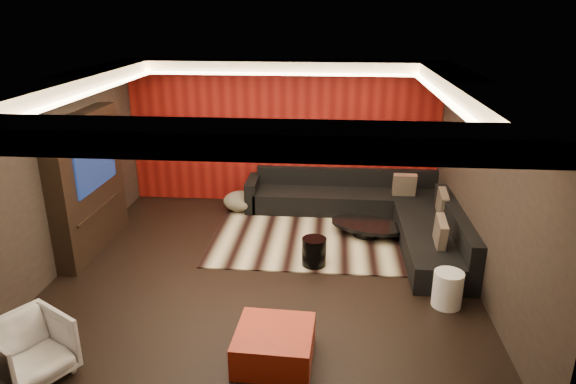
# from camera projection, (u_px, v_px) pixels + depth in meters

# --- Properties ---
(floor) EXTENTS (6.00, 6.00, 0.02)m
(floor) POSITION_uv_depth(u_px,v_px,m) (264.00, 272.00, 7.62)
(floor) COLOR black
(floor) RESTS_ON ground
(ceiling) EXTENTS (6.00, 6.00, 0.02)m
(ceiling) POSITION_uv_depth(u_px,v_px,m) (261.00, 80.00, 6.66)
(ceiling) COLOR silver
(ceiling) RESTS_ON ground
(wall_back) EXTENTS (6.00, 0.02, 2.80)m
(wall_back) POSITION_uv_depth(u_px,v_px,m) (283.00, 133.00, 9.96)
(wall_back) COLOR black
(wall_back) RESTS_ON ground
(wall_left) EXTENTS (0.02, 6.00, 2.80)m
(wall_left) POSITION_uv_depth(u_px,v_px,m) (56.00, 177.00, 7.38)
(wall_left) COLOR black
(wall_left) RESTS_ON ground
(wall_right) EXTENTS (0.02, 6.00, 2.80)m
(wall_right) POSITION_uv_depth(u_px,v_px,m) (485.00, 188.00, 6.90)
(wall_right) COLOR black
(wall_right) RESTS_ON ground
(red_feature_wall) EXTENTS (5.98, 0.05, 2.78)m
(red_feature_wall) POSITION_uv_depth(u_px,v_px,m) (283.00, 133.00, 9.92)
(red_feature_wall) COLOR #6B0C0A
(red_feature_wall) RESTS_ON ground
(soffit_back) EXTENTS (6.00, 0.60, 0.22)m
(soffit_back) POSITION_uv_depth(u_px,v_px,m) (281.00, 67.00, 9.23)
(soffit_back) COLOR silver
(soffit_back) RESTS_ON ground
(soffit_front) EXTENTS (6.00, 0.60, 0.22)m
(soffit_front) POSITION_uv_depth(u_px,v_px,m) (216.00, 138.00, 4.17)
(soffit_front) COLOR silver
(soffit_front) RESTS_ON ground
(soffit_left) EXTENTS (0.60, 4.80, 0.22)m
(soffit_left) POSITION_uv_depth(u_px,v_px,m) (63.00, 86.00, 6.92)
(soffit_left) COLOR silver
(soffit_left) RESTS_ON ground
(soffit_right) EXTENTS (0.60, 4.80, 0.22)m
(soffit_right) POSITION_uv_depth(u_px,v_px,m) (473.00, 92.00, 6.49)
(soffit_right) COLOR silver
(soffit_right) RESTS_ON ground
(cove_back) EXTENTS (4.80, 0.08, 0.04)m
(cove_back) POSITION_uv_depth(u_px,v_px,m) (280.00, 74.00, 8.95)
(cove_back) COLOR #FFD899
(cove_back) RESTS_ON ground
(cove_front) EXTENTS (4.80, 0.08, 0.04)m
(cove_front) POSITION_uv_depth(u_px,v_px,m) (225.00, 139.00, 4.52)
(cove_front) COLOR #FFD899
(cove_front) RESTS_ON ground
(cove_left) EXTENTS (0.08, 4.80, 0.04)m
(cove_left) POSITION_uv_depth(u_px,v_px,m) (88.00, 93.00, 6.93)
(cove_left) COLOR #FFD899
(cove_left) RESTS_ON ground
(cove_right) EXTENTS (0.08, 4.80, 0.04)m
(cove_right) POSITION_uv_depth(u_px,v_px,m) (445.00, 98.00, 6.54)
(cove_right) COLOR #FFD899
(cove_right) RESTS_ON ground
(tv_surround) EXTENTS (0.30, 2.00, 2.20)m
(tv_surround) POSITION_uv_depth(u_px,v_px,m) (88.00, 183.00, 8.04)
(tv_surround) COLOR black
(tv_surround) RESTS_ON ground
(tv_screen) EXTENTS (0.04, 1.30, 0.80)m
(tv_screen) POSITION_uv_depth(u_px,v_px,m) (95.00, 162.00, 7.90)
(tv_screen) COLOR black
(tv_screen) RESTS_ON ground
(tv_shelf) EXTENTS (0.04, 1.60, 0.04)m
(tv_shelf) POSITION_uv_depth(u_px,v_px,m) (101.00, 207.00, 8.16)
(tv_shelf) COLOR black
(tv_shelf) RESTS_ON ground
(rug) EXTENTS (4.02, 3.02, 0.02)m
(rug) POSITION_uv_depth(u_px,v_px,m) (331.00, 232.00, 8.94)
(rug) COLOR beige
(rug) RESTS_ON floor
(coffee_table) EXTENTS (1.65, 1.65, 0.21)m
(coffee_table) POSITION_uv_depth(u_px,v_px,m) (367.00, 229.00, 8.76)
(coffee_table) COLOR black
(coffee_table) RESTS_ON rug
(drum_stool) EXTENTS (0.38, 0.38, 0.43)m
(drum_stool) POSITION_uv_depth(u_px,v_px,m) (314.00, 252.00, 7.71)
(drum_stool) COLOR black
(drum_stool) RESTS_ON rug
(striped_pouf) EXTENTS (0.81, 0.81, 0.36)m
(striped_pouf) POSITION_uv_depth(u_px,v_px,m) (240.00, 201.00, 9.83)
(striped_pouf) COLOR beige
(striped_pouf) RESTS_ON rug
(white_side_table) EXTENTS (0.39, 0.39, 0.48)m
(white_side_table) POSITION_uv_depth(u_px,v_px,m) (448.00, 289.00, 6.67)
(white_side_table) COLOR white
(white_side_table) RESTS_ON floor
(orange_ottoman) EXTENTS (0.88, 0.88, 0.37)m
(orange_ottoman) POSITION_uv_depth(u_px,v_px,m) (274.00, 345.00, 5.65)
(orange_ottoman) COLOR maroon
(orange_ottoman) RESTS_ON floor
(armchair) EXTENTS (1.01, 1.00, 0.68)m
(armchair) POSITION_uv_depth(u_px,v_px,m) (30.00, 350.00, 5.33)
(armchair) COLOR silver
(armchair) RESTS_ON floor
(sectional_sofa) EXTENTS (3.65, 3.50, 0.75)m
(sectional_sofa) POSITION_uv_depth(u_px,v_px,m) (374.00, 212.00, 9.13)
(sectional_sofa) COLOR black
(sectional_sofa) RESTS_ON floor
(throw_pillows) EXTENTS (0.78, 2.46, 0.50)m
(throw_pillows) POSITION_uv_depth(u_px,v_px,m) (428.00, 205.00, 8.47)
(throw_pillows) COLOR tan
(throw_pillows) RESTS_ON sectional_sofa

